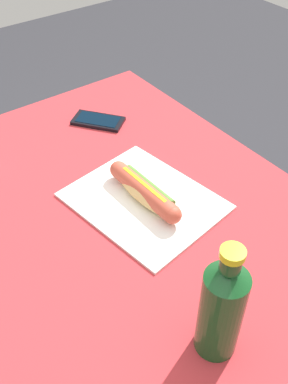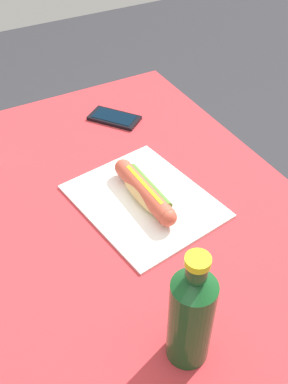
{
  "view_description": "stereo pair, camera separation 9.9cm",
  "coord_description": "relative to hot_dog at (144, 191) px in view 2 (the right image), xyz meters",
  "views": [
    {
      "loc": [
        0.56,
        -0.39,
        1.44
      ],
      "look_at": [
        -0.03,
        0.05,
        0.77
      ],
      "focal_mm": 41.82,
      "sensor_mm": 36.0,
      "label": 1
    },
    {
      "loc": [
        0.62,
        -0.31,
        1.44
      ],
      "look_at": [
        -0.03,
        0.05,
        0.77
      ],
      "focal_mm": 41.82,
      "sensor_mm": 36.0,
      "label": 2
    }
  ],
  "objects": [
    {
      "name": "ground_plane",
      "position": [
        0.03,
        -0.05,
        -0.78
      ],
      "size": [
        6.0,
        6.0,
        0.0
      ],
      "primitive_type": "plane",
      "color": "#2D2D33",
      "rests_on": "ground"
    },
    {
      "name": "dining_table",
      "position": [
        0.03,
        -0.05,
        -0.18
      ],
      "size": [
        1.13,
        0.77,
        0.74
      ],
      "color": "brown",
      "rests_on": "ground"
    },
    {
      "name": "paper_wrapper",
      "position": [
        0.0,
        -0.0,
        -0.03
      ],
      "size": [
        0.36,
        0.31,
        0.01
      ],
      "primitive_type": "cube",
      "rotation": [
        0.0,
        0.0,
        0.15
      ],
      "color": "white",
      "rests_on": "dining_table"
    },
    {
      "name": "hot_dog",
      "position": [
        0.0,
        0.0,
        0.0
      ],
      "size": [
        0.23,
        0.06,
        0.05
      ],
      "color": "#DBB26B",
      "rests_on": "paper_wrapper"
    },
    {
      "name": "cell_phone",
      "position": [
        -0.34,
        0.09,
        -0.03
      ],
      "size": [
        0.15,
        0.14,
        0.01
      ],
      "color": "black",
      "rests_on": "dining_table"
    },
    {
      "name": "soda_bottle",
      "position": [
        0.35,
        -0.11,
        0.07
      ],
      "size": [
        0.07,
        0.07,
        0.24
      ],
      "color": "#14471E",
      "rests_on": "dining_table"
    }
  ]
}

